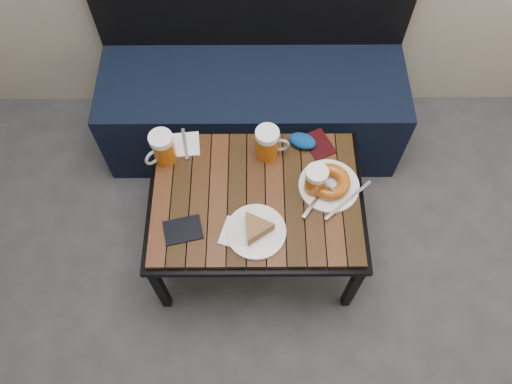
{
  "coord_description": "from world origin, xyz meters",
  "views": [
    {
      "loc": [
        -0.04,
        0.22,
        2.16
      ],
      "look_at": [
        -0.03,
        1.13,
        0.5
      ],
      "focal_mm": 35.0,
      "sensor_mm": 36.0,
      "label": 1
    }
  ],
  "objects_px": {
    "plate_pie": "(256,230)",
    "knit_pouch": "(302,141)",
    "beer_mug_right": "(316,181)",
    "cafe_table": "(256,201)",
    "beer_mug_left": "(163,148)",
    "bench": "(253,100)",
    "passport_navy": "(183,230)",
    "beer_mug_centre": "(268,143)",
    "passport_burgundy": "(319,144)",
    "plate_bagel": "(329,184)"
  },
  "relations": [
    {
      "from": "beer_mug_right",
      "to": "knit_pouch",
      "type": "xyz_separation_m",
      "value": [
        -0.04,
        0.21,
        -0.04
      ]
    },
    {
      "from": "plate_bagel",
      "to": "beer_mug_left",
      "type": "bearing_deg",
      "value": 168.18
    },
    {
      "from": "bench",
      "to": "passport_navy",
      "type": "relative_size",
      "value": 10.01
    },
    {
      "from": "beer_mug_left",
      "to": "knit_pouch",
      "type": "relative_size",
      "value": 1.34
    },
    {
      "from": "bench",
      "to": "plate_bagel",
      "type": "distance_m",
      "value": 0.7
    },
    {
      "from": "plate_bagel",
      "to": "cafe_table",
      "type": "bearing_deg",
      "value": -172.81
    },
    {
      "from": "beer_mug_centre",
      "to": "plate_bagel",
      "type": "height_order",
      "value": "beer_mug_centre"
    },
    {
      "from": "bench",
      "to": "beer_mug_right",
      "type": "relative_size",
      "value": 10.21
    },
    {
      "from": "beer_mug_centre",
      "to": "knit_pouch",
      "type": "xyz_separation_m",
      "value": [
        0.14,
        0.05,
        -0.05
      ]
    },
    {
      "from": "bench",
      "to": "plate_pie",
      "type": "xyz_separation_m",
      "value": [
        0.01,
        -0.79,
        0.22
      ]
    },
    {
      "from": "cafe_table",
      "to": "beer_mug_left",
      "type": "bearing_deg",
      "value": 154.78
    },
    {
      "from": "bench",
      "to": "beer_mug_left",
      "type": "height_order",
      "value": "bench"
    },
    {
      "from": "beer_mug_left",
      "to": "beer_mug_right",
      "type": "height_order",
      "value": "beer_mug_left"
    },
    {
      "from": "plate_pie",
      "to": "passport_navy",
      "type": "height_order",
      "value": "plate_pie"
    },
    {
      "from": "beer_mug_left",
      "to": "cafe_table",
      "type": "bearing_deg",
      "value": 112.77
    },
    {
      "from": "beer_mug_centre",
      "to": "knit_pouch",
      "type": "bearing_deg",
      "value": 16.49
    },
    {
      "from": "knit_pouch",
      "to": "passport_navy",
      "type": "bearing_deg",
      "value": -140.29
    },
    {
      "from": "beer_mug_left",
      "to": "passport_burgundy",
      "type": "xyz_separation_m",
      "value": [
        0.62,
        0.06,
        -0.07
      ]
    },
    {
      "from": "cafe_table",
      "to": "beer_mug_left",
      "type": "height_order",
      "value": "beer_mug_left"
    },
    {
      "from": "passport_burgundy",
      "to": "knit_pouch",
      "type": "bearing_deg",
      "value": 152.06
    },
    {
      "from": "beer_mug_centre",
      "to": "beer_mug_right",
      "type": "xyz_separation_m",
      "value": [
        0.18,
        -0.17,
        -0.01
      ]
    },
    {
      "from": "beer_mug_centre",
      "to": "passport_burgundy",
      "type": "xyz_separation_m",
      "value": [
        0.21,
        0.04,
        -0.07
      ]
    },
    {
      "from": "beer_mug_centre",
      "to": "bench",
      "type": "bearing_deg",
      "value": 96.5
    },
    {
      "from": "bench",
      "to": "plate_pie",
      "type": "bearing_deg",
      "value": -89.16
    },
    {
      "from": "plate_pie",
      "to": "knit_pouch",
      "type": "relative_size",
      "value": 2.01
    },
    {
      "from": "cafe_table",
      "to": "plate_bagel",
      "type": "bearing_deg",
      "value": 7.19
    },
    {
      "from": "plate_bagel",
      "to": "knit_pouch",
      "type": "relative_size",
      "value": 2.54
    },
    {
      "from": "beer_mug_centre",
      "to": "plate_bagel",
      "type": "xyz_separation_m",
      "value": [
        0.24,
        -0.16,
        -0.05
      ]
    },
    {
      "from": "beer_mug_centre",
      "to": "passport_burgundy",
      "type": "height_order",
      "value": "beer_mug_centre"
    },
    {
      "from": "beer_mug_left",
      "to": "beer_mug_centre",
      "type": "xyz_separation_m",
      "value": [
        0.41,
        0.02,
        0.0
      ]
    },
    {
      "from": "passport_navy",
      "to": "knit_pouch",
      "type": "bearing_deg",
      "value": 116.8
    },
    {
      "from": "knit_pouch",
      "to": "beer_mug_right",
      "type": "bearing_deg",
      "value": -80.22
    },
    {
      "from": "bench",
      "to": "plate_bagel",
      "type": "height_order",
      "value": "bench"
    },
    {
      "from": "beer_mug_left",
      "to": "plate_pie",
      "type": "height_order",
      "value": "beer_mug_left"
    },
    {
      "from": "bench",
      "to": "beer_mug_left",
      "type": "relative_size",
      "value": 9.39
    },
    {
      "from": "bench",
      "to": "beer_mug_centre",
      "type": "bearing_deg",
      "value": -82.32
    },
    {
      "from": "passport_navy",
      "to": "plate_bagel",
      "type": "bearing_deg",
      "value": 95.22
    },
    {
      "from": "cafe_table",
      "to": "passport_navy",
      "type": "xyz_separation_m",
      "value": [
        -0.27,
        -0.15,
        0.05
      ]
    },
    {
      "from": "cafe_table",
      "to": "plate_pie",
      "type": "distance_m",
      "value": 0.17
    },
    {
      "from": "beer_mug_right",
      "to": "plate_pie",
      "type": "distance_m",
      "value": 0.29
    },
    {
      "from": "passport_navy",
      "to": "beer_mug_centre",
      "type": "bearing_deg",
      "value": 123.73
    },
    {
      "from": "beer_mug_right",
      "to": "passport_navy",
      "type": "distance_m",
      "value": 0.53
    },
    {
      "from": "beer_mug_left",
      "to": "passport_navy",
      "type": "bearing_deg",
      "value": 64.02
    },
    {
      "from": "cafe_table",
      "to": "beer_mug_right",
      "type": "relative_size",
      "value": 6.12
    },
    {
      "from": "beer_mug_right",
      "to": "beer_mug_centre",
      "type": "bearing_deg",
      "value": 168.62
    },
    {
      "from": "plate_pie",
      "to": "passport_burgundy",
      "type": "height_order",
      "value": "plate_pie"
    },
    {
      "from": "beer_mug_left",
      "to": "passport_navy",
      "type": "relative_size",
      "value": 1.07
    },
    {
      "from": "beer_mug_centre",
      "to": "plate_pie",
      "type": "bearing_deg",
      "value": -99.03
    },
    {
      "from": "bench",
      "to": "passport_burgundy",
      "type": "distance_m",
      "value": 0.52
    },
    {
      "from": "beer_mug_left",
      "to": "plate_pie",
      "type": "xyz_separation_m",
      "value": [
        0.36,
        -0.33,
        -0.05
      ]
    }
  ]
}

